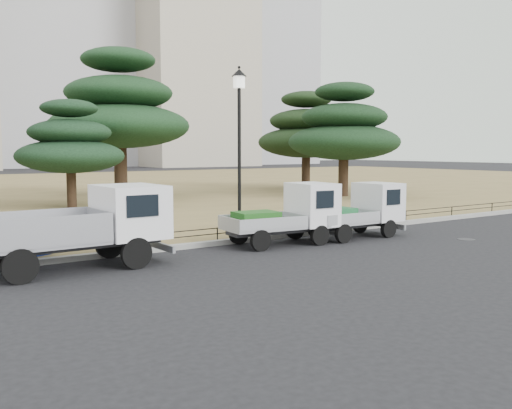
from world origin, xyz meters
TOP-DOWN VIEW (x-y plane):
  - ground at (0.00, 0.00)m, footprint 220.00×220.00m
  - lawn at (0.00, 30.60)m, footprint 120.00×56.00m
  - curb at (0.00, 2.60)m, footprint 120.00×0.25m
  - truck_large at (-5.73, 1.50)m, footprint 4.88×2.08m
  - truck_kei_front at (0.96, 1.52)m, footprint 3.82×1.92m
  - truck_kei_rear at (3.93, 1.31)m, footprint 3.58×1.59m
  - street_lamp at (-0.05, 2.90)m, footprint 0.49×0.49m
  - pipe_fence at (0.00, 2.75)m, footprint 38.00×0.04m
  - tarp_pile at (-7.04, 3.37)m, footprint 1.90×1.68m
  - manhole at (6.50, -1.20)m, footprint 0.60×0.60m
  - pine_center_left at (-1.81, 15.69)m, footprint 5.29×5.29m
  - pine_center_right at (2.74, 20.79)m, footprint 8.51×8.51m
  - pine_east_near at (14.38, 13.32)m, footprint 6.96×6.96m
  - pine_east_far at (16.75, 19.89)m, footprint 7.13×7.13m
  - tower_east at (40.00, 82.00)m, footprint 20.00×18.00m
  - radio_tower at (72.00, 85.00)m, footprint 1.80×1.80m

SIDE VIEW (x-z plane):
  - ground at x=0.00m, z-range 0.00..0.00m
  - manhole at x=6.50m, z-range 0.00..0.01m
  - lawn at x=0.00m, z-range 0.00..0.15m
  - curb at x=0.00m, z-range 0.00..0.16m
  - pipe_fence at x=0.00m, z-range 0.24..0.64m
  - tarp_pile at x=-7.04m, z-range 0.04..1.09m
  - truck_kei_rear at x=3.93m, z-range 0.00..1.87m
  - truck_kei_front at x=0.96m, z-range 0.00..1.95m
  - truck_large at x=-5.73m, z-range 0.12..2.22m
  - pine_center_left at x=-1.81m, z-range 0.57..5.94m
  - street_lamp at x=-0.05m, z-range 1.12..6.64m
  - pine_east_near at x=14.38m, z-range 0.69..7.72m
  - pine_east_far at x=16.75m, z-range 0.70..7.87m
  - pine_center_right at x=2.74m, z-range 0.87..9.90m
  - tower_east at x=40.00m, z-range 0.00..48.00m
  - radio_tower at x=72.00m, z-range -1.46..61.54m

